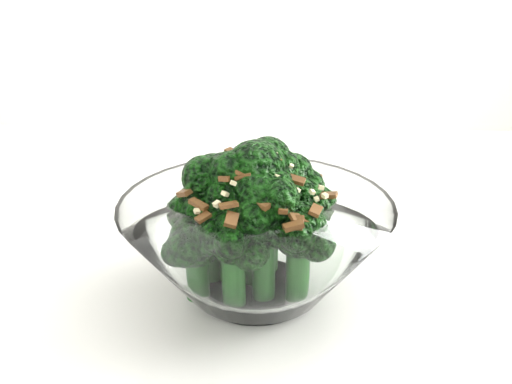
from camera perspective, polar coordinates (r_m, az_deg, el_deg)
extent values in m
cylinder|color=white|center=(0.55, 0.00, -7.92)|extent=(0.08, 0.08, 0.01)
cylinder|color=#185015|center=(0.52, 0.00, -3.61)|extent=(0.02, 0.02, 0.08)
sphere|color=#11440C|center=(0.50, 0.00, 1.54)|extent=(0.05, 0.05, 0.05)
cylinder|color=#185015|center=(0.55, 0.94, -2.89)|extent=(0.02, 0.02, 0.07)
sphere|color=#11440C|center=(0.53, 0.98, 1.67)|extent=(0.04, 0.04, 0.04)
cylinder|color=#185015|center=(0.53, -2.16, -3.82)|extent=(0.02, 0.02, 0.07)
sphere|color=#11440C|center=(0.51, -2.24, 0.73)|extent=(0.05, 0.05, 0.05)
cylinder|color=#185015|center=(0.51, 0.62, -5.37)|extent=(0.02, 0.02, 0.07)
sphere|color=#11440C|center=(0.49, 0.65, -0.90)|extent=(0.04, 0.04, 0.04)
cylinder|color=#185015|center=(0.54, 3.33, -4.40)|extent=(0.02, 0.02, 0.05)
sphere|color=#11440C|center=(0.52, 3.43, -0.85)|extent=(0.04, 0.04, 0.04)
cylinder|color=#185015|center=(0.54, -3.69, -4.63)|extent=(0.02, 0.02, 0.05)
sphere|color=#11440C|center=(0.52, -3.80, -1.17)|extent=(0.04, 0.04, 0.04)
cylinder|color=#185015|center=(0.51, 3.39, -6.45)|extent=(0.02, 0.02, 0.05)
sphere|color=#11440C|center=(0.49, 3.48, -3.05)|extent=(0.04, 0.04, 0.04)
cylinder|color=#185015|center=(0.50, -1.79, -6.92)|extent=(0.02, 0.02, 0.05)
sphere|color=#11440C|center=(0.49, -1.84, -3.64)|extent=(0.04, 0.04, 0.04)
cylinder|color=#185015|center=(0.57, 3.39, -3.67)|extent=(0.02, 0.02, 0.04)
sphere|color=#11440C|center=(0.55, 3.46, -1.06)|extent=(0.04, 0.04, 0.04)
cylinder|color=#185015|center=(0.52, -4.71, -6.64)|extent=(0.02, 0.02, 0.04)
sphere|color=#11440C|center=(0.51, -4.82, -3.90)|extent=(0.04, 0.04, 0.04)
cylinder|color=#185015|center=(0.57, -0.55, -3.38)|extent=(0.02, 0.02, 0.04)
sphere|color=#11440C|center=(0.56, -0.56, -0.69)|extent=(0.04, 0.04, 0.04)
cylinder|color=#185015|center=(0.55, -2.27, -4.21)|extent=(0.02, 0.02, 0.05)
sphere|color=#11440C|center=(0.53, -2.32, -1.06)|extent=(0.04, 0.04, 0.04)
cylinder|color=#185015|center=(0.56, -0.76, -3.69)|extent=(0.02, 0.02, 0.04)
sphere|color=#11440C|center=(0.55, -0.77, -0.68)|extent=(0.05, 0.05, 0.05)
cube|color=brown|center=(0.49, 3.23, 0.99)|extent=(0.01, 0.01, 0.01)
cube|color=brown|center=(0.54, -3.73, 1.41)|extent=(0.01, 0.01, 0.01)
cube|color=brown|center=(0.49, 1.35, 2.87)|extent=(0.01, 0.01, 0.01)
cube|color=brown|center=(0.51, -1.92, 3.18)|extent=(0.01, 0.01, 0.00)
cube|color=brown|center=(0.49, -1.23, 1.56)|extent=(0.01, 0.01, 0.01)
cube|color=brown|center=(0.54, -3.17, 2.10)|extent=(0.01, 0.01, 0.01)
cube|color=brown|center=(0.47, 2.07, -1.21)|extent=(0.01, 0.01, 0.01)
cube|color=brown|center=(0.47, 3.00, -2.73)|extent=(0.01, 0.01, 0.01)
cube|color=brown|center=(0.50, 1.72, 2.73)|extent=(0.01, 0.01, 0.01)
cube|color=brown|center=(0.51, -4.25, 1.16)|extent=(0.02, 0.01, 0.01)
cube|color=brown|center=(0.50, -3.15, 1.98)|extent=(0.01, 0.01, 0.01)
cube|color=brown|center=(0.51, -3.05, 2.03)|extent=(0.02, 0.02, 0.01)
cube|color=brown|center=(0.52, -4.23, 1.70)|extent=(0.01, 0.01, 0.01)
cube|color=brown|center=(0.48, -1.11, 1.29)|extent=(0.02, 0.01, 0.01)
cube|color=brown|center=(0.49, -4.63, -0.98)|extent=(0.01, 0.01, 0.01)
cube|color=brown|center=(0.52, -1.38, 2.83)|extent=(0.01, 0.01, 0.01)
cube|color=brown|center=(0.49, -2.37, 1.19)|extent=(0.01, 0.01, 0.01)
cube|color=brown|center=(0.53, 1.31, 2.54)|extent=(0.01, 0.01, 0.00)
cube|color=brown|center=(0.54, -3.96, 1.60)|extent=(0.01, 0.01, 0.01)
cube|color=brown|center=(0.47, -1.98, -2.23)|extent=(0.01, 0.01, 0.01)
cube|color=brown|center=(0.52, -1.84, 2.88)|extent=(0.02, 0.01, 0.01)
cube|color=brown|center=(0.48, -4.25, -2.02)|extent=(0.01, 0.01, 0.01)
cube|color=brown|center=(0.55, -2.70, 1.57)|extent=(0.01, 0.01, 0.01)
cube|color=brown|center=(0.52, -4.90, 0.49)|extent=(0.01, 0.01, 0.00)
cube|color=brown|center=(0.48, 4.79, -1.48)|extent=(0.01, 0.02, 0.00)
cube|color=brown|center=(0.47, 3.42, -2.10)|extent=(0.01, 0.01, 0.01)
cube|color=brown|center=(0.47, 0.50, -0.93)|extent=(0.01, 0.01, 0.01)
cube|color=brown|center=(0.47, 3.42, -2.47)|extent=(0.01, 0.01, 0.01)
cube|color=brown|center=(0.47, -2.22, -1.05)|extent=(0.01, 0.01, 0.00)
cube|color=brown|center=(0.54, 4.68, 1.13)|extent=(0.01, 0.01, 0.01)
cube|color=brown|center=(0.51, 1.00, 3.34)|extent=(0.01, 0.01, 0.00)
cube|color=brown|center=(0.51, 5.84, -0.25)|extent=(0.01, 0.01, 0.01)
cube|color=brown|center=(0.49, 0.52, 2.40)|extent=(0.01, 0.01, 0.01)
cube|color=brown|center=(0.52, 5.86, -0.26)|extent=(0.01, 0.02, 0.01)
cube|color=brown|center=(0.54, 2.42, 1.68)|extent=(0.01, 0.01, 0.01)
cube|color=brown|center=(0.55, -1.74, 2.06)|extent=(0.01, 0.02, 0.00)
cube|color=brown|center=(0.49, 0.15, 2.95)|extent=(0.02, 0.01, 0.01)
cube|color=brown|center=(0.53, 3.44, 2.00)|extent=(0.02, 0.01, 0.01)
cube|color=brown|center=(0.53, 0.49, 2.77)|extent=(0.01, 0.02, 0.01)
cube|color=brown|center=(0.50, -5.75, -0.07)|extent=(0.01, 0.01, 0.01)
cube|color=brown|center=(0.51, -2.90, 2.34)|extent=(0.01, 0.01, 0.01)
cube|color=brown|center=(0.48, 0.82, -0.05)|extent=(0.02, 0.01, 0.01)
cube|color=beige|center=(0.49, 4.86, -0.55)|extent=(0.00, 0.00, 0.00)
cube|color=beige|center=(0.54, 2.62, 2.32)|extent=(0.00, 0.00, 0.00)
cube|color=beige|center=(0.48, -2.49, -0.14)|extent=(0.01, 0.01, 0.00)
cube|color=beige|center=(0.54, 0.78, 2.44)|extent=(0.00, 0.00, 0.00)
cube|color=beige|center=(0.49, 1.57, 2.98)|extent=(0.00, 0.00, 0.00)
cube|color=beige|center=(0.50, 0.57, 3.72)|extent=(0.00, 0.00, 0.00)
cube|color=beige|center=(0.48, -4.75, -1.53)|extent=(0.00, 0.01, 0.00)
cube|color=beige|center=(0.50, -4.26, 0.89)|extent=(0.00, 0.00, 0.00)
cube|color=beige|center=(0.51, -3.43, 2.10)|extent=(0.00, 0.01, 0.00)
cube|color=beige|center=(0.49, 1.02, 3.18)|extent=(0.00, 0.01, 0.00)
cube|color=beige|center=(0.52, 3.58, 1.63)|extent=(0.00, 0.00, 0.00)
cube|color=beige|center=(0.47, 2.22, -0.75)|extent=(0.00, 0.00, 0.00)
cube|color=beige|center=(0.48, 1.57, 1.08)|extent=(0.00, 0.00, 0.00)
cube|color=beige|center=(0.53, -3.18, 1.94)|extent=(0.01, 0.01, 0.01)
cube|color=beige|center=(0.50, 5.54, -0.30)|extent=(0.01, 0.01, 0.00)
cube|color=beige|center=(0.54, 3.01, 2.05)|extent=(0.00, 0.01, 0.00)
cube|color=beige|center=(0.48, 1.64, 1.29)|extent=(0.01, 0.00, 0.00)
cube|color=beige|center=(0.48, -1.83, 0.72)|extent=(0.00, 0.00, 0.00)
cube|color=beige|center=(0.49, 3.33, 0.15)|extent=(0.01, 0.00, 0.00)
cube|color=beige|center=(0.55, -1.96, 2.05)|extent=(0.01, 0.01, 0.00)
cube|color=beige|center=(0.49, 4.52, 0.01)|extent=(0.00, 0.00, 0.00)
cube|color=beige|center=(0.50, 2.85, 2.10)|extent=(0.00, 0.00, 0.00)
cube|color=beige|center=(0.48, -3.14, -0.96)|extent=(0.01, 0.01, 0.00)
cube|color=beige|center=(0.49, -1.51, 2.21)|extent=(0.00, 0.00, 0.00)
cube|color=beige|center=(0.50, 5.24, 0.36)|extent=(0.01, 0.01, 0.00)
cube|color=beige|center=(0.50, -1.06, 3.23)|extent=(0.00, 0.00, 0.00)
cube|color=beige|center=(0.53, -2.17, 2.65)|extent=(0.01, 0.01, 0.01)
cube|color=beige|center=(0.51, 0.23, 3.49)|extent=(0.00, 0.00, 0.00)
cube|color=beige|center=(0.50, 0.98, 3.41)|extent=(0.01, 0.01, 0.00)
cube|color=beige|center=(0.50, -4.32, 0.54)|extent=(0.01, 0.01, 0.00)
cube|color=beige|center=(0.53, 4.26, 1.31)|extent=(0.00, 0.00, 0.00)
cube|color=beige|center=(0.54, -2.64, 1.93)|extent=(0.01, 0.01, 0.00)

